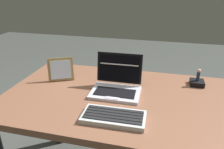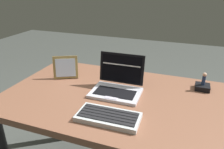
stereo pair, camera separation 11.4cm
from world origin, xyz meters
name	(u,v)px [view 1 (the left image)]	position (x,y,z in m)	size (l,w,h in m)	color
desk	(124,111)	(0.00, 0.00, 0.62)	(1.35, 0.77, 0.72)	brown
laptop_front	(117,85)	(-0.06, 0.04, 0.76)	(0.28, 0.22, 0.20)	#B9B8C3
external_keyboard	(114,117)	(-0.01, -0.22, 0.73)	(0.29, 0.15, 0.03)	#B6BDBF
photo_frame	(61,69)	(-0.43, 0.11, 0.79)	(0.16, 0.11, 0.15)	olive
figurine_stand	(197,83)	(0.40, 0.24, 0.73)	(0.08, 0.08, 0.03)	black
figurine	(198,74)	(0.40, 0.24, 0.79)	(0.02, 0.02, 0.08)	navy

